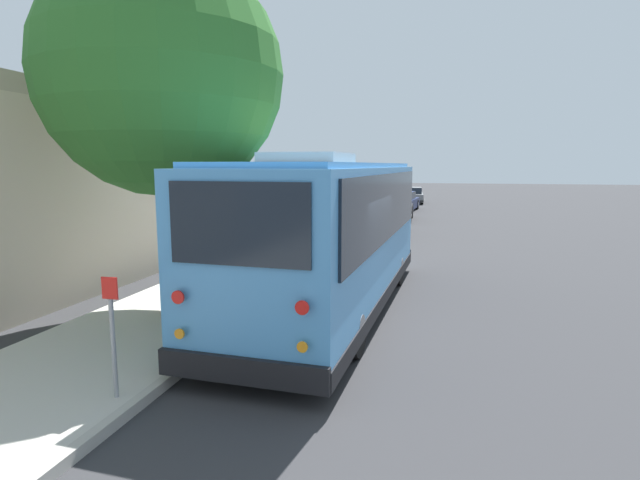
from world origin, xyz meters
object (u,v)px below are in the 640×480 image
(parked_sedan_navy, at_px, (403,202))
(sign_post_near, at_px, (113,336))
(street_tree, at_px, (165,59))
(parked_sedan_black, at_px, (397,209))
(parked_sedan_gray, at_px, (412,196))
(shuttle_bus, at_px, (332,228))
(sign_post_far, at_px, (172,319))
(parked_sedan_silver, at_px, (386,221))

(parked_sedan_navy, xyz_separation_m, sign_post_near, (-29.30, 1.24, 0.35))
(street_tree, height_order, sign_post_near, street_tree)
(parked_sedan_black, bearing_deg, parked_sedan_gray, -1.74)
(shuttle_bus, distance_m, sign_post_far, 4.13)
(parked_sedan_black, relative_size, sign_post_far, 3.80)
(shuttle_bus, xyz_separation_m, parked_sedan_gray, (31.62, 0.30, -1.17))
(shuttle_bus, bearing_deg, parked_sedan_navy, 3.45)
(shuttle_bus, height_order, sign_post_far, shuttle_bus)
(shuttle_bus, distance_m, parked_sedan_silver, 12.16)
(street_tree, bearing_deg, parked_sedan_silver, -11.91)
(parked_sedan_gray, xyz_separation_m, sign_post_near, (-36.64, 1.40, 0.36))
(shuttle_bus, height_order, parked_sedan_black, shuttle_bus)
(street_tree, relative_size, sign_post_near, 4.86)
(shuttle_bus, bearing_deg, parked_sedan_gray, 2.90)
(shuttle_bus, bearing_deg, parked_sedan_black, 3.25)
(parked_sedan_black, xyz_separation_m, street_tree, (-19.51, 2.74, 4.51))
(parked_sedan_silver, height_order, parked_sedan_black, parked_sedan_black)
(street_tree, bearing_deg, shuttle_bus, -67.35)
(parked_sedan_navy, relative_size, parked_sedan_gray, 1.04)
(shuttle_bus, distance_m, parked_sedan_navy, 24.31)
(shuttle_bus, height_order, parked_sedan_silver, shuttle_bus)
(shuttle_bus, bearing_deg, street_tree, 115.00)
(sign_post_near, relative_size, sign_post_far, 1.28)
(parked_sedan_silver, relative_size, parked_sedan_gray, 0.95)
(parked_sedan_silver, height_order, parked_sedan_navy, parked_sedan_navy)
(parked_sedan_navy, bearing_deg, sign_post_far, -177.82)
(parked_sedan_black, height_order, street_tree, street_tree)
(shuttle_bus, xyz_separation_m, sign_post_far, (-3.63, 1.70, -1.01))
(sign_post_near, xyz_separation_m, sign_post_far, (1.40, 0.00, -0.20))
(shuttle_bus, height_order, sign_post_near, shuttle_bus)
(street_tree, bearing_deg, parked_sedan_gray, -4.74)
(sign_post_far, bearing_deg, parked_sedan_black, -3.71)
(shuttle_bus, distance_m, street_tree, 4.69)
(shuttle_bus, height_order, parked_sedan_navy, shuttle_bus)
(shuttle_bus, bearing_deg, parked_sedan_silver, 3.33)
(parked_sedan_silver, relative_size, sign_post_near, 2.66)
(parked_sedan_black, distance_m, parked_sedan_gray, 13.37)
(sign_post_near, bearing_deg, street_tree, 19.35)
(parked_sedan_navy, distance_m, sign_post_near, 29.33)
(parked_sedan_navy, relative_size, sign_post_near, 2.90)
(shuttle_bus, xyz_separation_m, street_tree, (-1.26, 3.02, 3.35))
(street_tree, distance_m, sign_post_near, 5.76)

